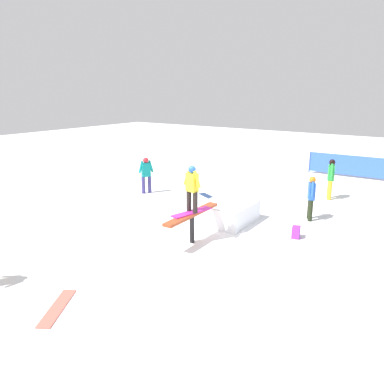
# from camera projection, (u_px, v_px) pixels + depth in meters

# --- Properties ---
(ground_plane) EXTENTS (60.00, 60.00, 0.00)m
(ground_plane) POSITION_uv_depth(u_px,v_px,m) (192.00, 242.00, 10.72)
(ground_plane) COLOR white
(rail_feature) EXTENTS (2.35, 0.32, 0.89)m
(rail_feature) POSITION_uv_depth(u_px,v_px,m) (192.00, 217.00, 10.52)
(rail_feature) COLOR black
(rail_feature) RESTS_ON ground
(snow_kicker_ramp) EXTENTS (1.82, 1.53, 0.66)m
(snow_kicker_ramp) POSITION_uv_depth(u_px,v_px,m) (228.00, 212.00, 12.31)
(snow_kicker_ramp) COLOR white
(snow_kicker_ramp) RESTS_ON ground
(main_rider_on_rail) EXTENTS (1.37, 0.67, 1.34)m
(main_rider_on_rail) POSITION_uv_depth(u_px,v_px,m) (192.00, 190.00, 10.31)
(main_rider_on_rail) COLOR #C02497
(main_rider_on_rail) RESTS_ON rail_feature
(bystander_green) EXTENTS (0.67, 0.33, 1.61)m
(bystander_green) POSITION_uv_depth(u_px,v_px,m) (331.00, 177.00, 14.75)
(bystander_green) COLOR gold
(bystander_green) RESTS_ON ground
(bystander_teal) EXTENTS (0.60, 0.41, 1.52)m
(bystander_teal) POSITION_uv_depth(u_px,v_px,m) (146.00, 173.00, 15.61)
(bystander_teal) COLOR #3D377A
(bystander_teal) RESTS_ON ground
(bystander_blue) EXTENTS (0.58, 0.33, 1.48)m
(bystander_blue) POSITION_uv_depth(u_px,v_px,m) (311.00, 196.00, 12.35)
(bystander_blue) COLOR black
(bystander_blue) RESTS_ON ground
(loose_snowboard_navy) EXTENTS (0.94, 1.45, 0.02)m
(loose_snowboard_navy) POSITION_uv_depth(u_px,v_px,m) (210.00, 198.00, 15.11)
(loose_snowboard_navy) COLOR navy
(loose_snowboard_navy) RESTS_ON ground
(loose_snowboard_coral) EXTENTS (1.30, 0.95, 0.02)m
(loose_snowboard_coral) POSITION_uv_depth(u_px,v_px,m) (57.00, 308.00, 7.47)
(loose_snowboard_coral) COLOR #EB6959
(loose_snowboard_coral) RESTS_ON ground
(backpack_on_snow) EXTENTS (0.34, 0.28, 0.34)m
(backpack_on_snow) POSITION_uv_depth(u_px,v_px,m) (296.00, 232.00, 11.00)
(backpack_on_snow) COLOR purple
(backpack_on_snow) RESTS_ON ground
(safety_fence) EXTENTS (0.15, 4.70, 1.10)m
(safety_fence) POSITION_uv_depth(u_px,v_px,m) (357.00, 166.00, 18.38)
(safety_fence) COLOR blue
(safety_fence) RESTS_ON ground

